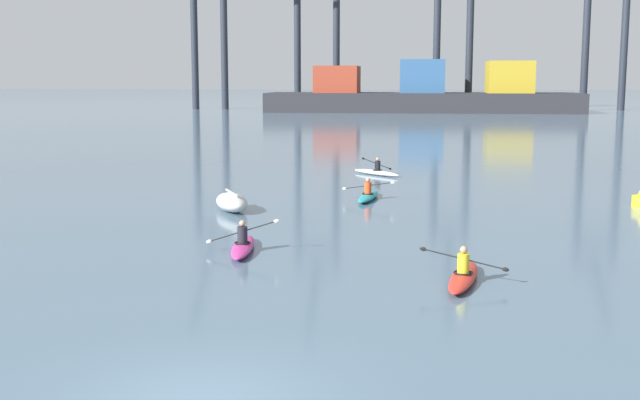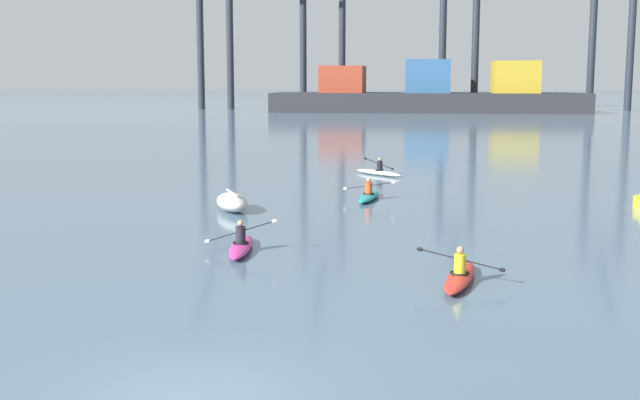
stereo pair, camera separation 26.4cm
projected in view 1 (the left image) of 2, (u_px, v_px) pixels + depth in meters
container_barge at (423, 95)px, 126.03m from camera, size 48.67×11.88×8.14m
gantry_crane_west at (208, 11)px, 135.75m from camera, size 6.41×19.45×35.29m
gantry_crane_east_mid at (454, 11)px, 130.87m from camera, size 6.54×16.44×34.30m
gantry_crane_east at (608, 2)px, 129.80m from camera, size 7.29×17.65×33.16m
capsized_dinghy at (232, 202)px, 31.20m from camera, size 2.13×2.82×0.76m
kayak_red at (463, 276)px, 20.25m from camera, size 2.23×3.45×0.95m
kayak_white at (376, 172)px, 43.05m from camera, size 2.86×2.80×1.04m
kayak_teal at (368, 196)px, 34.22m from camera, size 2.26×3.45×0.95m
kayak_magenta at (243, 246)px, 23.93m from camera, size 2.20×3.45×1.00m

